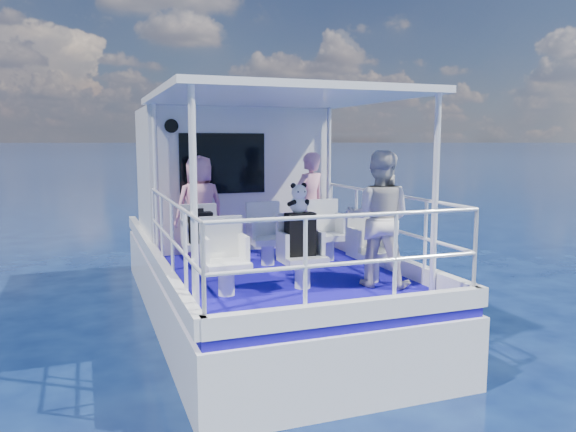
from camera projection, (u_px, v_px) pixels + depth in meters
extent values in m
plane|color=#071439|center=(273.00, 332.00, 7.63)|extent=(2000.00, 2000.00, 0.00)
cube|color=white|center=(252.00, 312.00, 8.56)|extent=(3.00, 7.00, 1.60)
cube|color=#140A8B|center=(251.00, 257.00, 8.45)|extent=(2.90, 6.90, 0.10)
cube|color=white|center=(229.00, 176.00, 9.50)|extent=(2.85, 2.00, 2.20)
cube|color=white|center=(277.00, 96.00, 7.03)|extent=(3.00, 3.20, 0.08)
cylinder|color=white|center=(194.00, 203.00, 5.32)|extent=(0.07, 0.07, 2.20)
cylinder|color=white|center=(435.00, 194.00, 6.24)|extent=(0.07, 0.07, 2.20)
cylinder|color=white|center=(156.00, 182.00, 8.02)|extent=(0.07, 0.07, 2.20)
cylinder|color=white|center=(329.00, 178.00, 8.94)|extent=(0.07, 0.07, 2.20)
cube|color=white|center=(203.00, 256.00, 7.36)|extent=(0.48, 0.46, 0.38)
cube|color=white|center=(268.00, 251.00, 7.67)|extent=(0.48, 0.46, 0.38)
cube|color=white|center=(328.00, 247.00, 7.97)|extent=(0.48, 0.46, 0.38)
cube|color=white|center=(226.00, 278.00, 6.15)|extent=(0.48, 0.46, 0.38)
cube|color=white|center=(303.00, 272.00, 6.46)|extent=(0.48, 0.46, 0.38)
cube|color=white|center=(372.00, 266.00, 6.76)|extent=(0.48, 0.46, 0.38)
imported|color=pink|center=(200.00, 207.00, 8.10)|extent=(0.61, 0.48, 1.48)
imported|color=pink|center=(309.00, 204.00, 8.31)|extent=(0.65, 0.54, 1.52)
imported|color=silver|center=(379.00, 219.00, 6.50)|extent=(0.97, 0.93, 1.58)
cube|color=black|center=(201.00, 227.00, 7.24)|extent=(0.30, 0.17, 0.39)
cube|color=black|center=(300.00, 234.00, 6.41)|extent=(0.33, 0.18, 0.49)
cube|color=black|center=(200.00, 210.00, 7.19)|extent=(0.09, 0.05, 0.05)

